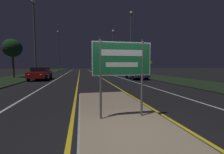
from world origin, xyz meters
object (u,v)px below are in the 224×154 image
Objects in this scene: car_receding_1 at (120,70)px; car_receding_2 at (95,69)px; car_receding_0 at (136,73)px; highway_sign at (122,63)px; car_approaching_0 at (40,73)px; streetlight_right_near at (131,38)px; streetlight_left_far at (58,48)px; streetlight_right_far at (113,43)px; warning_sign at (151,66)px; streetlight_left_near at (34,31)px.

car_receding_1 reaches higher than car_receding_2.
highway_sign is at bearing -112.89° from car_receding_0.
car_approaching_0 is (-11.50, 1.25, -0.02)m from car_receding_0.
streetlight_left_far is at bearing 128.09° from streetlight_right_near.
streetlight_right_near is 12.69m from streetlight_right_far.
warning_sign is at bearing -42.06° from car_receding_1.
highway_sign is at bearing -109.82° from streetlight_right_near.
streetlight_right_far is at bearing 86.77° from car_receding_1.
highway_sign is at bearing -67.84° from car_approaching_0.
car_receding_1 is at bearing 32.65° from streetlight_left_near.
warning_sign is at bearing -42.24° from streetlight_left_far.
streetlight_right_near is 0.99× the size of streetlight_right_far.
warning_sign is (16.71, 3.97, -4.23)m from streetlight_left_near.
streetlight_right_near is 19.30m from car_receding_2.
car_receding_0 is (12.01, -20.65, -5.15)m from streetlight_left_far.
streetlight_right_far reaches higher than car_receding_1.
streetlight_right_far is 2.38× the size of car_receding_0.
streetlight_left_near is at bearing 152.75° from car_approaching_0.
car_receding_0 is at bearing -6.22° from car_approaching_0.
streetlight_right_near reaches higher than car_receding_1.
highway_sign is at bearing -118.69° from warning_sign.
car_receding_1 is at bearing 95.08° from streetlight_right_near.
streetlight_left_far is 2.30× the size of car_receding_1.
warning_sign reaches higher than car_receding_1.
highway_sign is 0.25× the size of streetlight_right_far.
streetlight_right_near is 6.77m from car_receding_0.
highway_sign is 21.38m from warning_sign.
car_receding_2 is (-3.30, 13.13, -0.02)m from car_receding_1.
highway_sign is 16.60m from streetlight_left_near.
streetlight_right_far is (-0.02, 12.66, 0.95)m from streetlight_right_near.
streetlight_right_near is (6.35, 17.62, 4.10)m from highway_sign.
car_receding_1 is at bearing 88.17° from car_receding_0.
highway_sign is 0.25× the size of streetlight_left_far.
car_approaching_0 is at bearing 173.78° from car_receding_0.
streetlight_left_far reaches higher than streetlight_right_near.
car_receding_1 is at bearing 75.43° from highway_sign.
streetlight_right_far is 9.74m from car_receding_1.
highway_sign is 0.59× the size of car_receding_0.
warning_sign is at bearing 16.22° from streetlight_right_near.
streetlight_right_far is 2.30× the size of car_receding_1.
highway_sign is 0.57× the size of car_approaching_0.
highway_sign is at bearing -66.42° from streetlight_left_near.
car_receding_1 is at bearing -75.91° from car_receding_2.
car_receding_1 is 1.80× the size of warning_sign.
streetlight_right_far is 9.07m from car_receding_2.
streetlight_right_far is at bearing 52.20° from car_approaching_0.
car_approaching_0 is (-11.80, -8.19, 0.02)m from car_receding_1.
streetlight_left_far is (-6.42, 33.90, 4.13)m from highway_sign.
streetlight_left_far is 1.01× the size of streetlight_right_near.
streetlight_left_far is at bearing 137.69° from car_receding_1.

